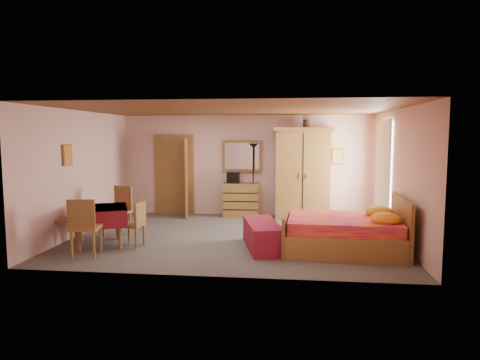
# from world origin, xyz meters

# --- Properties ---
(floor) EXTENTS (6.50, 6.50, 0.00)m
(floor) POSITION_xyz_m (0.00, 0.00, 0.00)
(floor) COLOR #625E57
(floor) RESTS_ON ground
(ceiling) EXTENTS (6.50, 6.50, 0.00)m
(ceiling) POSITION_xyz_m (0.00, 0.00, 2.60)
(ceiling) COLOR brown
(ceiling) RESTS_ON wall_back
(wall_back) EXTENTS (6.50, 0.10, 2.60)m
(wall_back) POSITION_xyz_m (0.00, 2.50, 1.30)
(wall_back) COLOR beige
(wall_back) RESTS_ON floor
(wall_front) EXTENTS (6.50, 0.10, 2.60)m
(wall_front) POSITION_xyz_m (0.00, -2.50, 1.30)
(wall_front) COLOR beige
(wall_front) RESTS_ON floor
(wall_left) EXTENTS (0.10, 5.00, 2.60)m
(wall_left) POSITION_xyz_m (-3.25, 0.00, 1.30)
(wall_left) COLOR beige
(wall_left) RESTS_ON floor
(wall_right) EXTENTS (0.10, 5.00, 2.60)m
(wall_right) POSITION_xyz_m (3.25, 0.00, 1.30)
(wall_right) COLOR beige
(wall_right) RESTS_ON floor
(doorway) EXTENTS (1.06, 0.12, 2.15)m
(doorway) POSITION_xyz_m (-1.90, 2.47, 1.02)
(doorway) COLOR #9E6B35
(doorway) RESTS_ON floor
(window) EXTENTS (0.08, 1.40, 1.95)m
(window) POSITION_xyz_m (3.21, 1.20, 1.45)
(window) COLOR white
(window) RESTS_ON wall_right
(picture_left) EXTENTS (0.04, 0.32, 0.42)m
(picture_left) POSITION_xyz_m (-3.22, -0.60, 1.70)
(picture_left) COLOR orange
(picture_left) RESTS_ON wall_left
(picture_back) EXTENTS (0.30, 0.04, 0.40)m
(picture_back) POSITION_xyz_m (2.35, 2.47, 1.55)
(picture_back) COLOR #D8BF59
(picture_back) RESTS_ON wall_back
(chest_of_drawers) EXTENTS (0.94, 0.51, 0.86)m
(chest_of_drawers) POSITION_xyz_m (-0.10, 2.23, 0.43)
(chest_of_drawers) COLOR olive
(chest_of_drawers) RESTS_ON floor
(wall_mirror) EXTENTS (1.03, 0.11, 0.82)m
(wall_mirror) POSITION_xyz_m (-0.10, 2.44, 1.55)
(wall_mirror) COLOR white
(wall_mirror) RESTS_ON wall_back
(stereo) EXTENTS (0.31, 0.24, 0.28)m
(stereo) POSITION_xyz_m (-0.30, 2.26, 1.00)
(stereo) COLOR black
(stereo) RESTS_ON chest_of_drawers
(floor_lamp) EXTENTS (0.30, 0.30, 1.88)m
(floor_lamp) POSITION_xyz_m (0.21, 2.30, 0.94)
(floor_lamp) COLOR black
(floor_lamp) RESTS_ON floor
(wardrobe) EXTENTS (1.46, 0.78, 2.27)m
(wardrobe) POSITION_xyz_m (1.45, 2.17, 1.14)
(wardrobe) COLOR #A07336
(wardrobe) RESTS_ON floor
(sunflower_vase) EXTENTS (0.23, 0.23, 0.55)m
(sunflower_vase) POSITION_xyz_m (1.53, 2.19, 2.55)
(sunflower_vase) COLOR gold
(sunflower_vase) RESTS_ON wardrobe
(bed) EXTENTS (2.23, 1.79, 0.99)m
(bed) POSITION_xyz_m (2.10, -0.76, 0.50)
(bed) COLOR #BB1266
(bed) RESTS_ON floor
(bench) EXTENTS (0.86, 1.55, 0.49)m
(bench) POSITION_xyz_m (0.64, -0.81, 0.24)
(bench) COLOR maroon
(bench) RESTS_ON floor
(dining_table) EXTENTS (1.32, 1.32, 0.73)m
(dining_table) POSITION_xyz_m (-2.44, -0.95, 0.37)
(dining_table) COLOR maroon
(dining_table) RESTS_ON floor
(chair_south) EXTENTS (0.52, 0.52, 1.02)m
(chair_south) POSITION_xyz_m (-2.36, -1.65, 0.51)
(chair_south) COLOR #A46E37
(chair_south) RESTS_ON floor
(chair_north) EXTENTS (0.60, 0.60, 1.02)m
(chair_north) POSITION_xyz_m (-2.42, -0.19, 0.51)
(chair_north) COLOR olive
(chair_north) RESTS_ON floor
(chair_west) EXTENTS (0.52, 0.52, 0.94)m
(chair_west) POSITION_xyz_m (-3.19, -0.89, 0.47)
(chair_west) COLOR olive
(chair_west) RESTS_ON floor
(chair_east) EXTENTS (0.43, 0.43, 0.85)m
(chair_east) POSITION_xyz_m (-1.79, -0.99, 0.42)
(chair_east) COLOR olive
(chair_east) RESTS_ON floor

